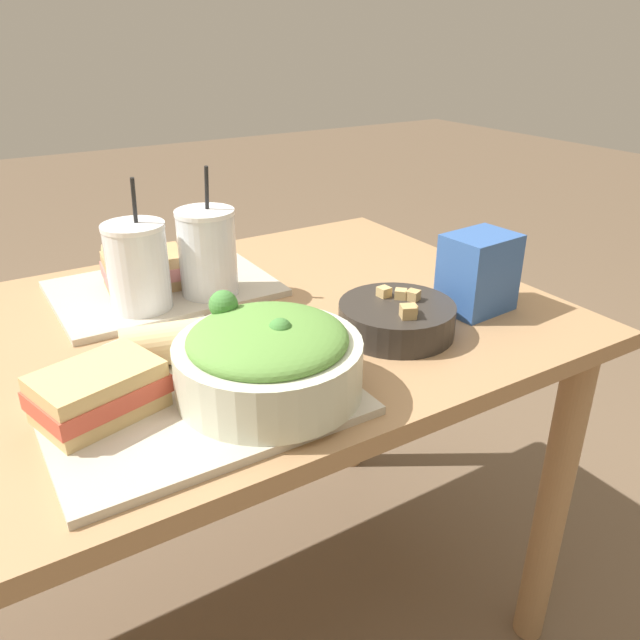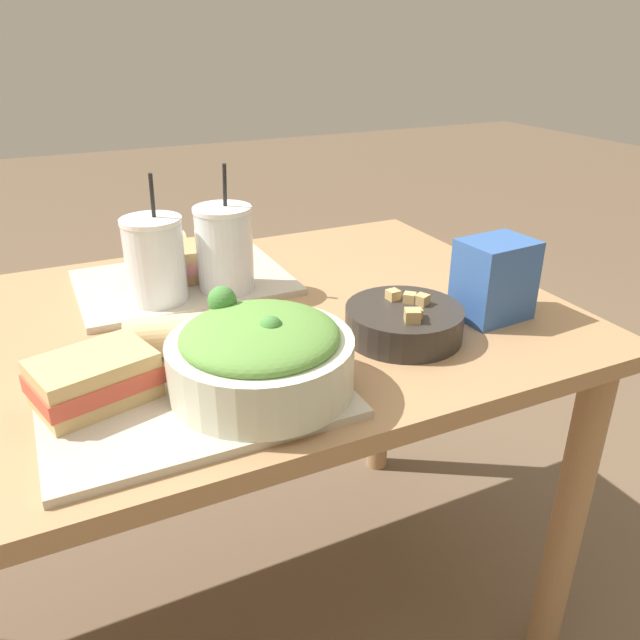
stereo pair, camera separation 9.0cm
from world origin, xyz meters
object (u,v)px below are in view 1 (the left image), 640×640
(baguette_near, at_px, (177,342))
(drink_cup_red, at_px, (208,255))
(drink_cup_dark, at_px, (138,269))
(salad_bowl, at_px, (268,357))
(baguette_far, at_px, (134,255))
(sandwich_near, at_px, (98,392))
(sandwich_far, at_px, (145,270))
(chip_bag, at_px, (478,273))
(soup_bowl, at_px, (397,317))
(napkin_folded, at_px, (173,339))

(baguette_near, height_order, drink_cup_red, drink_cup_red)
(baguette_near, height_order, drink_cup_dark, drink_cup_dark)
(salad_bowl, distance_m, baguette_far, 0.55)
(sandwich_near, distance_m, sandwich_far, 0.43)
(drink_cup_dark, height_order, drink_cup_red, drink_cup_red)
(salad_bowl, relative_size, chip_bag, 1.82)
(sandwich_near, relative_size, drink_cup_dark, 0.77)
(sandwich_far, bearing_deg, soup_bowl, -46.39)
(soup_bowl, xyz_separation_m, drink_cup_red, (-0.20, 0.29, 0.06))
(salad_bowl, height_order, drink_cup_red, drink_cup_red)
(salad_bowl, height_order, sandwich_far, salad_bowl)
(sandwich_near, distance_m, baguette_near, 0.15)
(sandwich_far, bearing_deg, salad_bowl, -80.68)
(soup_bowl, bearing_deg, chip_bag, 1.05)
(sandwich_far, bearing_deg, chip_bag, -32.58)
(salad_bowl, bearing_deg, baguette_far, 91.49)
(napkin_folded, bearing_deg, drink_cup_dark, 93.55)
(soup_bowl, xyz_separation_m, sandwich_far, (-0.29, 0.38, 0.02))
(soup_bowl, bearing_deg, salad_bowl, -165.98)
(soup_bowl, distance_m, baguette_far, 0.56)
(soup_bowl, xyz_separation_m, napkin_folded, (-0.32, 0.17, -0.03))
(salad_bowl, relative_size, drink_cup_red, 1.07)
(salad_bowl, distance_m, sandwich_far, 0.45)
(sandwich_far, bearing_deg, baguette_near, -93.14)
(sandwich_near, xyz_separation_m, baguette_far, (0.19, 0.49, -0.00))
(baguette_near, height_order, baguette_far, same)
(sandwich_far, bearing_deg, drink_cup_dark, -105.34)
(soup_bowl, height_order, sandwich_far, sandwich_far)
(drink_cup_dark, xyz_separation_m, napkin_folded, (0.01, -0.12, -0.08))
(chip_bag, bearing_deg, salad_bowl, -175.59)
(napkin_folded, bearing_deg, baguette_far, 83.20)
(soup_bowl, distance_m, napkin_folded, 0.36)
(baguette_near, height_order, chip_bag, chip_bag)
(baguette_near, bearing_deg, chip_bag, -85.27)
(baguette_near, xyz_separation_m, baguette_far, (0.06, 0.41, 0.00))
(sandwich_near, distance_m, baguette_far, 0.52)
(napkin_folded, bearing_deg, baguette_near, -103.96)
(drink_cup_red, relative_size, chip_bag, 1.69)
(sandwich_far, distance_m, drink_cup_red, 0.13)
(baguette_near, xyz_separation_m, sandwich_far, (0.05, 0.31, 0.00))
(baguette_near, bearing_deg, salad_bowl, -139.66)
(drink_cup_red, bearing_deg, chip_bag, -37.24)
(napkin_folded, bearing_deg, sandwich_far, 82.43)
(sandwich_far, bearing_deg, napkin_folded, -91.18)
(salad_bowl, bearing_deg, baguette_near, 117.76)
(drink_cup_red, height_order, chip_bag, drink_cup_red)
(drink_cup_dark, xyz_separation_m, drink_cup_red, (0.13, 0.00, 0.00))
(soup_bowl, height_order, drink_cup_dark, drink_cup_dark)
(salad_bowl, xyz_separation_m, sandwich_far, (-0.02, 0.45, -0.02))
(drink_cup_dark, bearing_deg, baguette_near, -94.07)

